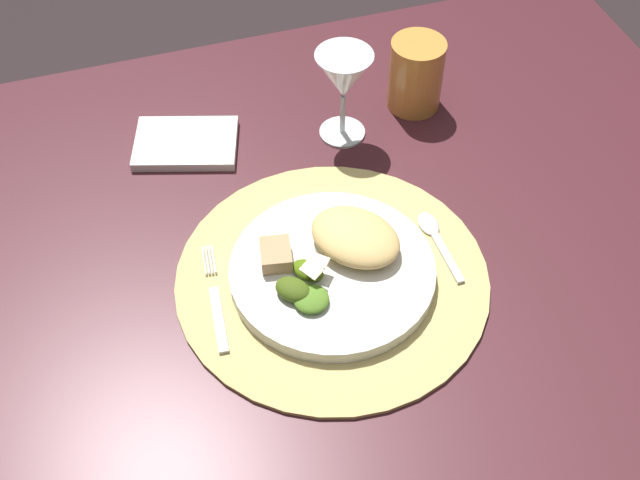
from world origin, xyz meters
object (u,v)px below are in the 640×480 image
at_px(wine_glass, 344,79).
at_px(napkin, 186,143).
at_px(spoon, 435,235).
at_px(amber_tumbler, 416,74).
at_px(fork, 216,303).
at_px(dining_table, 334,309).
at_px(dinner_plate, 332,272).

bearing_deg(wine_glass, napkin, 169.64).
height_order(spoon, amber_tumbler, amber_tumbler).
distance_m(fork, wine_glass, 0.36).
bearing_deg(napkin, fork, -94.42).
distance_m(dining_table, wine_glass, 0.33).
height_order(fork, spoon, spoon).
distance_m(spoon, napkin, 0.38).
bearing_deg(amber_tumbler, spoon, -106.01).
relative_size(dinner_plate, wine_glass, 1.83).
distance_m(dinner_plate, wine_glass, 0.28).
bearing_deg(dinner_plate, spoon, 8.93).
xyz_separation_m(dinner_plate, amber_tumbler, (0.22, 0.28, 0.04)).
height_order(fork, napkin, napkin).
bearing_deg(fork, dining_table, 22.68).
bearing_deg(dinner_plate, dining_table, 68.65).
height_order(spoon, wine_glass, wine_glass).
relative_size(dinner_plate, napkin, 1.76).
xyz_separation_m(dining_table, dinner_plate, (-0.03, -0.08, 0.19)).
relative_size(dining_table, napkin, 8.20).
xyz_separation_m(wine_glass, amber_tumbler, (0.12, 0.03, -0.05)).
bearing_deg(amber_tumbler, wine_glass, -165.90).
height_order(dining_table, amber_tumbler, amber_tumbler).
relative_size(spoon, napkin, 0.85).
relative_size(dining_table, spoon, 9.68).
bearing_deg(spoon, fork, -176.07).
distance_m(dining_table, fork, 0.27).
relative_size(fork, spoon, 1.33).
distance_m(napkin, amber_tumbler, 0.35).
relative_size(dinner_plate, spoon, 2.08).
xyz_separation_m(dining_table, napkin, (-0.15, 0.22, 0.18)).
height_order(dining_table, spoon, spoon).
xyz_separation_m(dining_table, amber_tumbler, (0.19, 0.21, 0.23)).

